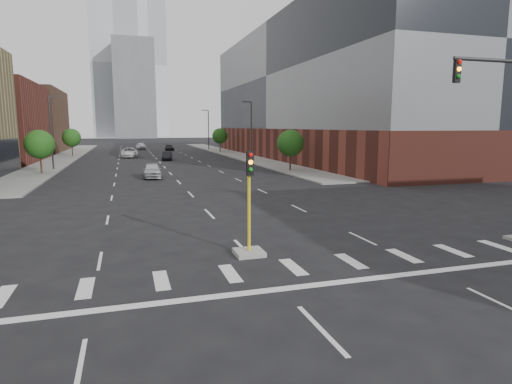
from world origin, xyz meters
name	(u,v)px	position (x,y,z in m)	size (l,w,h in m)	color
ground	(360,369)	(0.00, 0.00, 0.00)	(400.00, 400.00, 0.00)	black
sidewalk_left_far	(66,157)	(-15.00, 74.00, 0.07)	(5.00, 92.00, 0.15)	gray
sidewalk_right_far	(232,154)	(15.00, 74.00, 0.07)	(5.00, 92.00, 0.15)	gray
building_left_far_b	(9,121)	(-27.50, 92.00, 6.50)	(20.00, 24.00, 13.00)	brown
building_right_main	(333,93)	(29.50, 60.00, 11.00)	(24.00, 70.00, 22.00)	brown
tower_left	(115,65)	(-8.00, 220.00, 35.00)	(22.00, 22.00, 70.00)	#B2B7BC
tower_right	(148,67)	(10.00, 260.00, 40.00)	(20.00, 20.00, 80.00)	#B2B7BC
tower_mid	(134,90)	(0.00, 200.00, 22.00)	(18.00, 18.00, 44.00)	slate
median_traffic_signal	(249,233)	(0.00, 8.97, 0.97)	(1.20, 1.20, 4.40)	#999993
streetlight_right_a	(251,129)	(13.41, 55.00, 5.01)	(1.60, 0.22, 9.07)	#2D2D30
streetlight_right_b	(208,128)	(13.41, 90.00, 5.01)	(1.60, 0.22, 9.07)	#2D2D30
streetlight_left	(52,129)	(-13.41, 50.00, 5.01)	(1.60, 0.22, 9.07)	#2D2D30
tree_left_near	(40,144)	(-14.00, 45.00, 3.39)	(3.20, 3.20, 4.85)	#382619
tree_left_far	(71,138)	(-14.00, 75.00, 3.39)	(3.20, 3.20, 4.85)	#382619
tree_right_near	(290,143)	(14.00, 40.00, 3.39)	(3.20, 3.20, 4.85)	#382619
tree_right_far	(220,136)	(14.00, 80.00, 3.39)	(3.20, 3.20, 4.85)	#382619
car_near_left	(152,170)	(-2.27, 38.20, 0.79)	(1.87, 4.64, 1.58)	silver
car_mid_right	(167,156)	(1.50, 62.28, 0.69)	(1.46, 4.18, 1.38)	black
car_far_left	(129,153)	(-4.25, 70.20, 0.84)	(2.78, 6.02, 1.67)	white
car_deep_right	(169,147)	(4.56, 90.12, 0.69)	(1.94, 4.76, 1.38)	black
car_distant	(141,146)	(-1.42, 95.98, 0.84)	(1.97, 4.91, 1.67)	silver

